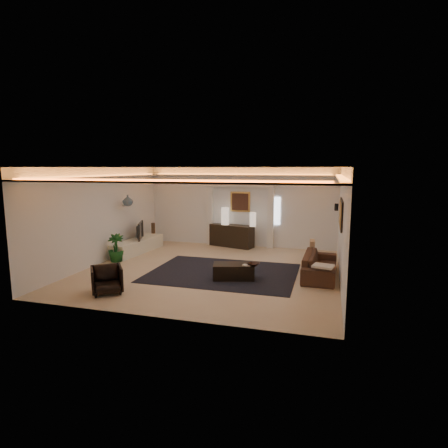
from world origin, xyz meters
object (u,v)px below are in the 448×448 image
(console, at_px, (232,236))
(armchair, at_px, (107,280))
(sofa, at_px, (320,265))
(coffee_table, at_px, (234,271))

(console, bearing_deg, armchair, -88.41)
(console, height_order, armchair, console)
(sofa, xyz_separation_m, coffee_table, (-2.17, -0.86, -0.10))
(sofa, relative_size, coffee_table, 2.00)
(sofa, bearing_deg, coffee_table, 113.29)
(console, bearing_deg, sofa, -27.20)
(console, xyz_separation_m, coffee_table, (1.09, -3.90, -0.20))
(console, bearing_deg, coffee_table, -58.60)
(sofa, relative_size, armchair, 3.03)
(sofa, bearing_deg, armchair, 121.74)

